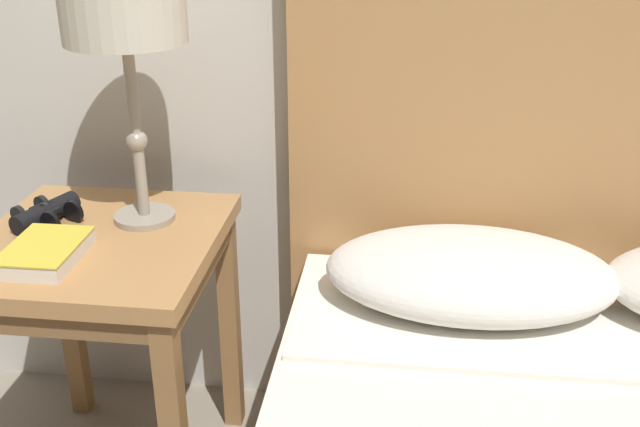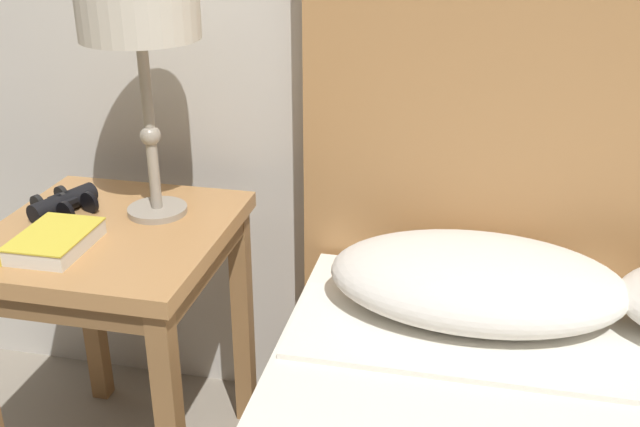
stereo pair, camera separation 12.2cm
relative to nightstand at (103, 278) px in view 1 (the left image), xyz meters
The scene contains 4 objects.
nightstand is the anchor object (origin of this frame).
table_lamp 0.54m from the nightstand, 53.97° to the left, with size 0.24×0.24×0.52m.
book_on_nightstand 0.17m from the nightstand, 117.43° to the right, with size 0.14×0.18×0.04m.
binoculars_pair 0.19m from the nightstand, 157.57° to the left, with size 0.16×0.16×0.05m.
Camera 1 is at (0.12, -0.77, 1.30)m, focal length 42.00 mm.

